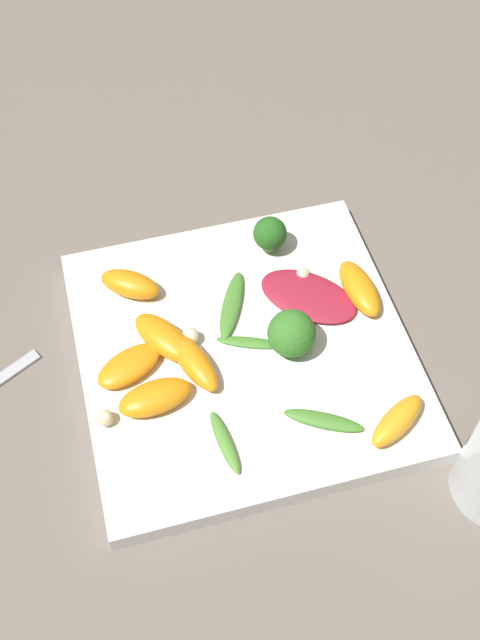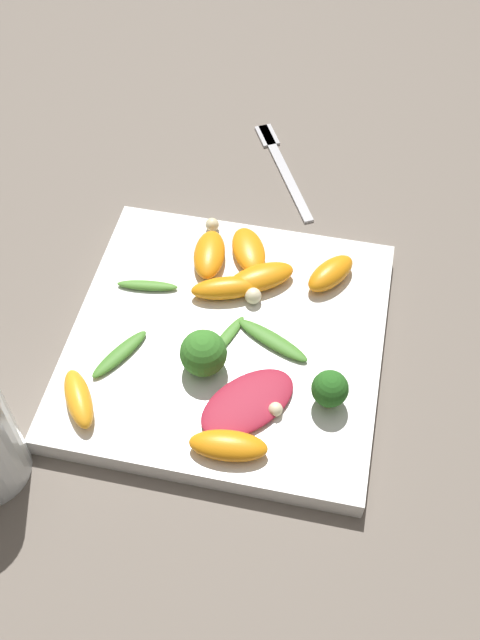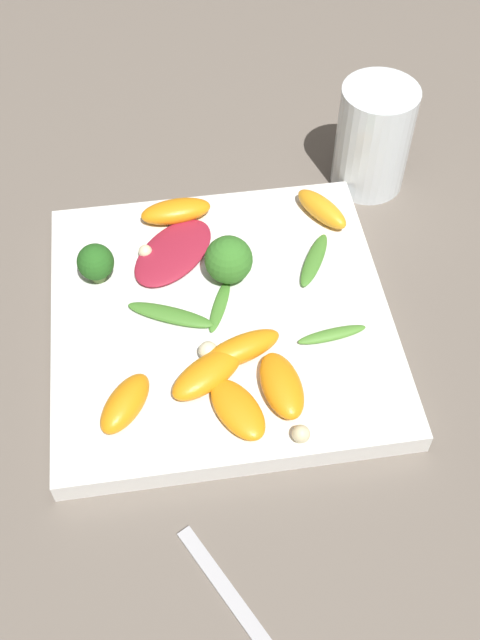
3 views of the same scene
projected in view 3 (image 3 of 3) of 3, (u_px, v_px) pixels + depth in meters
ground_plane at (221, 327)px, 0.68m from camera, size 2.40×2.40×0.00m
plate at (221, 319)px, 0.67m from camera, size 0.30×0.30×0.02m
drinking_glass at (373, 138)px, 0.75m from camera, size 0.08×0.08×0.11m
radicchio_leaf_0 at (173, 252)px, 0.70m from camera, size 0.10×0.11×0.01m
orange_segment_0 at (125, 403)px, 0.59m from camera, size 0.06×0.06×0.02m
orange_segment_1 at (322, 209)px, 0.73m from camera, size 0.05×0.07×0.02m
orange_segment_2 at (176, 211)px, 0.72m from camera, size 0.07×0.03×0.02m
orange_segment_3 at (243, 409)px, 0.59m from camera, size 0.06×0.07×0.02m
orange_segment_4 at (208, 373)px, 0.61m from camera, size 0.08×0.06×0.02m
orange_segment_5 at (282, 385)px, 0.60m from camera, size 0.04×0.07×0.02m
orange_segment_6 at (241, 349)px, 0.63m from camera, size 0.08×0.05×0.02m
broccoli_floret_0 at (96, 263)px, 0.67m from camera, size 0.03×0.03×0.04m
broccoli_floret_1 at (229, 260)px, 0.67m from camera, size 0.04×0.04×0.04m
arugula_sprig_0 at (170, 312)px, 0.66m from camera, size 0.08×0.05×0.01m
arugula_sprig_1 at (218, 305)px, 0.66m from camera, size 0.03×0.06×0.00m
arugula_sprig_2 at (332, 334)px, 0.64m from camera, size 0.06×0.02×0.01m
arugula_sprig_3 at (314, 260)px, 0.69m from camera, size 0.05×0.07×0.01m
macadamia_nut_0 at (208, 351)px, 0.63m from camera, size 0.02×0.02×0.02m
macadamia_nut_1 at (301, 434)px, 0.58m from camera, size 0.01×0.01×0.01m
macadamia_nut_2 at (145, 252)px, 0.70m from camera, size 0.01×0.01×0.01m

